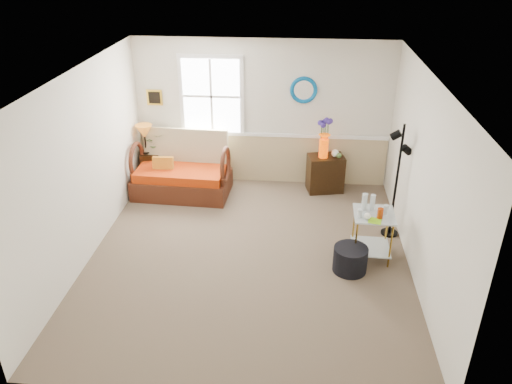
# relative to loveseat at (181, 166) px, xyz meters

# --- Properties ---
(floor) EXTENTS (4.50, 5.00, 0.01)m
(floor) POSITION_rel_loveseat_xyz_m (1.37, -1.83, -0.54)
(floor) COLOR brown
(floor) RESTS_ON ground
(ceiling) EXTENTS (4.50, 5.00, 0.01)m
(ceiling) POSITION_rel_loveseat_xyz_m (1.37, -1.83, 2.06)
(ceiling) COLOR white
(ceiling) RESTS_ON walls
(walls) EXTENTS (4.51, 5.01, 2.60)m
(walls) POSITION_rel_loveseat_xyz_m (1.37, -1.83, 0.76)
(walls) COLOR silver
(walls) RESTS_ON floor
(wainscot) EXTENTS (4.46, 0.02, 0.90)m
(wainscot) POSITION_rel_loveseat_xyz_m (1.37, 0.65, -0.09)
(wainscot) COLOR tan
(wainscot) RESTS_ON walls
(chair_rail) EXTENTS (4.46, 0.04, 0.06)m
(chair_rail) POSITION_rel_loveseat_xyz_m (1.37, 0.64, 0.38)
(chair_rail) COLOR white
(chair_rail) RESTS_ON walls
(window) EXTENTS (1.14, 0.06, 1.44)m
(window) POSITION_rel_loveseat_xyz_m (0.47, 0.64, 1.06)
(window) COLOR white
(window) RESTS_ON walls
(picture) EXTENTS (0.28, 0.03, 0.28)m
(picture) POSITION_rel_loveseat_xyz_m (-0.55, 0.65, 1.01)
(picture) COLOR gold
(picture) RESTS_ON walls
(mirror) EXTENTS (0.47, 0.07, 0.47)m
(mirror) POSITION_rel_loveseat_xyz_m (2.07, 0.65, 1.21)
(mirror) COLOR #0266AB
(mirror) RESTS_ON walls
(loveseat) EXTENTS (1.68, 1.01, 1.07)m
(loveseat) POSITION_rel_loveseat_xyz_m (0.00, 0.00, 0.00)
(loveseat) COLOR #542413
(loveseat) RESTS_ON floor
(throw_pillow) EXTENTS (0.36, 0.11, 0.36)m
(throw_pillow) POSITION_rel_loveseat_xyz_m (-0.30, -0.06, -0.01)
(throw_pillow) COLOR #C35107
(throw_pillow) RESTS_ON loveseat
(lamp_stand) EXTENTS (0.42, 0.42, 0.60)m
(lamp_stand) POSITION_rel_loveseat_xyz_m (-0.68, 0.38, -0.24)
(lamp_stand) COLOR black
(lamp_stand) RESTS_ON floor
(table_lamp) EXTENTS (0.42, 0.42, 0.54)m
(table_lamp) POSITION_rel_loveseat_xyz_m (-0.71, 0.34, 0.33)
(table_lamp) COLOR orange
(table_lamp) RESTS_ON lamp_stand
(potted_plant) EXTENTS (0.44, 0.45, 0.28)m
(potted_plant) POSITION_rel_loveseat_xyz_m (-0.56, 0.43, 0.20)
(potted_plant) COLOR #446632
(potted_plant) RESTS_ON lamp_stand
(cabinet) EXTENTS (0.69, 0.51, 0.66)m
(cabinet) POSITION_rel_loveseat_xyz_m (2.51, 0.35, -0.21)
(cabinet) COLOR black
(cabinet) RESTS_ON floor
(flower_vase) EXTENTS (0.27, 0.27, 0.70)m
(flower_vase) POSITION_rel_loveseat_xyz_m (2.45, 0.31, 0.47)
(flower_vase) COLOR #E04300
(flower_vase) RESTS_ON cabinet
(side_table) EXTENTS (0.57, 0.57, 0.70)m
(side_table) POSITION_rel_loveseat_xyz_m (3.09, -1.70, -0.18)
(side_table) COLOR #A37921
(side_table) RESTS_ON floor
(tabletop_items) EXTENTS (0.51, 0.51, 0.25)m
(tabletop_items) POSITION_rel_loveseat_xyz_m (3.05, -1.74, 0.29)
(tabletop_items) COLOR silver
(tabletop_items) RESTS_ON side_table
(floor_lamp) EXTENTS (0.29, 0.29, 1.78)m
(floor_lamp) POSITION_rel_loveseat_xyz_m (3.47, -1.05, 0.35)
(floor_lamp) COLOR black
(floor_lamp) RESTS_ON floor
(ottoman) EXTENTS (0.59, 0.59, 0.36)m
(ottoman) POSITION_rel_loveseat_xyz_m (2.78, -2.06, -0.36)
(ottoman) COLOR black
(ottoman) RESTS_ON floor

